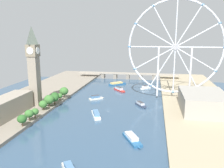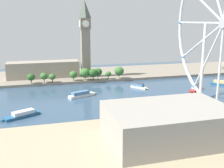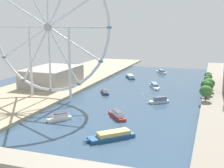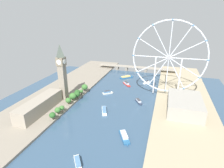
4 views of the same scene
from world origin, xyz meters
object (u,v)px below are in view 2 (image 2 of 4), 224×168
(tour_boat_0, at_px, (143,104))
(tour_boat_7, at_px, (22,115))
(tour_boat_1, at_px, (82,94))
(riverside_hall, at_px, (168,123))
(parliament_block, at_px, (44,70))
(tour_boat_3, at_px, (196,88))
(ferris_wheel, at_px, (224,24))
(tour_boat_4, at_px, (139,86))
(clock_tower, at_px, (85,38))

(tour_boat_0, xyz_separation_m, tour_boat_7, (-1.13, -98.63, -0.14))
(tour_boat_1, distance_m, tour_boat_7, 68.86)
(riverside_hall, bearing_deg, tour_boat_0, 169.70)
(riverside_hall, height_order, tour_boat_0, riverside_hall)
(parliament_block, distance_m, tour_boat_3, 180.86)
(riverside_hall, distance_m, tour_boat_7, 111.95)
(ferris_wheel, distance_m, riverside_hall, 83.36)
(ferris_wheel, bearing_deg, riverside_hall, -61.77)
(tour_boat_4, distance_m, tour_boat_7, 132.80)
(tour_boat_1, height_order, tour_boat_3, tour_boat_3)
(parliament_block, bearing_deg, ferris_wheel, 34.52)
(tour_boat_0, bearing_deg, riverside_hall, 49.73)
(tour_boat_0, distance_m, tour_boat_7, 98.64)
(tour_boat_3, xyz_separation_m, tour_boat_7, (36.46, -173.28, -0.46))
(clock_tower, height_order, parliament_block, clock_tower)
(tour_boat_3, bearing_deg, tour_boat_0, -11.77)
(tour_boat_0, xyz_separation_m, tour_boat_3, (-37.58, 74.65, 0.32))
(tour_boat_1, bearing_deg, tour_boat_4, -7.77)
(clock_tower, xyz_separation_m, riverside_hall, (193.08, 14.75, -38.15))
(riverside_hall, height_order, tour_boat_7, riverside_hall)
(tour_boat_1, bearing_deg, tour_boat_0, -66.58)
(parliament_block, xyz_separation_m, tour_boat_7, (132.33, -20.28, -10.97))
(parliament_block, xyz_separation_m, tour_boat_3, (95.88, 153.00, -10.51))
(parliament_block, distance_m, tour_boat_7, 134.33)
(tour_boat_0, distance_m, tour_boat_1, 64.01)
(tour_boat_1, height_order, tour_boat_7, tour_boat_1)
(clock_tower, relative_size, ferris_wheel, 0.72)
(tour_boat_0, relative_size, tour_boat_7, 0.73)
(riverside_hall, bearing_deg, tour_boat_1, -164.02)
(clock_tower, distance_m, tour_boat_7, 149.71)
(riverside_hall, distance_m, tour_boat_1, 119.83)
(clock_tower, bearing_deg, tour_boat_3, 49.97)
(ferris_wheel, bearing_deg, tour_boat_7, -106.63)
(parliament_block, relative_size, tour_boat_0, 3.89)
(tour_boat_0, relative_size, tour_boat_4, 1.12)
(tour_boat_3, distance_m, tour_boat_4, 59.92)
(clock_tower, distance_m, tour_boat_4, 91.75)
(tour_boat_1, relative_size, tour_boat_3, 1.20)
(parliament_block, height_order, tour_boat_0, parliament_block)
(tour_boat_7, bearing_deg, tour_boat_4, 179.79)
(tour_boat_3, bearing_deg, ferris_wheel, 28.51)
(riverside_hall, height_order, tour_boat_4, riverside_hall)
(parliament_block, relative_size, tour_boat_7, 2.84)
(tour_boat_0, bearing_deg, tour_boat_1, -74.61)
(parliament_block, xyz_separation_m, tour_boat_4, (72.03, 98.03, -10.52))
(ferris_wheel, relative_size, tour_boat_7, 4.26)
(ferris_wheel, bearing_deg, tour_boat_3, 157.01)
(parliament_block, height_order, tour_boat_7, parliament_block)
(riverside_hall, bearing_deg, tour_boat_3, 140.87)
(ferris_wheel, height_order, tour_boat_7, ferris_wheel)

